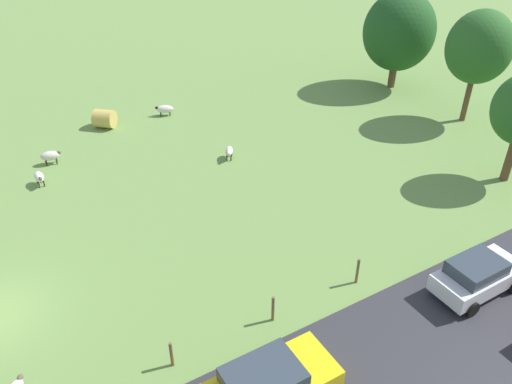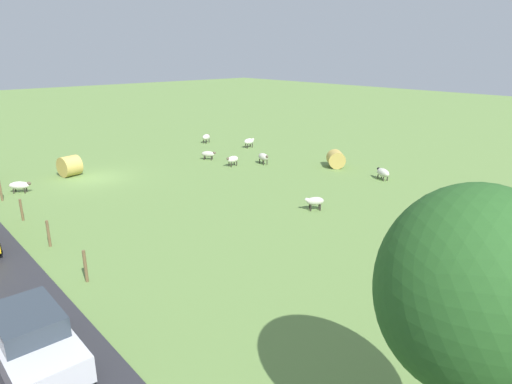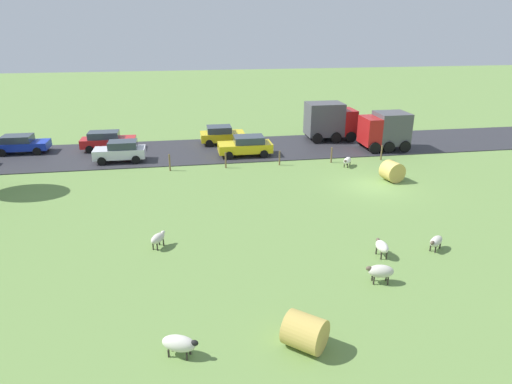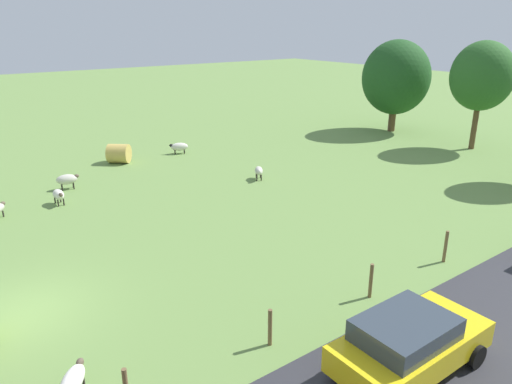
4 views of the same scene
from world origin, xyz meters
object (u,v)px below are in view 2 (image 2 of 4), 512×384
Objects in this scene: sheep_1 at (249,141)px; sheep_3 at (208,154)px; tree_1 at (472,293)px; sheep_6 at (233,159)px; hay_bale_1 at (70,166)px; sheep_2 at (263,157)px; sheep_0 at (20,185)px; sheep_5 at (383,173)px; sheep_7 at (206,137)px; hay_bale_0 at (336,159)px; car_5 at (32,340)px; sheep_4 at (315,201)px.

sheep_1 is 1.00× the size of sheep_3.
sheep_1 is at bearing -123.51° from tree_1.
sheep_6 is 11.23m from hay_bale_1.
sheep_0 is at bearing -15.62° from sheep_2.
sheep_5 is 1.23× the size of sheep_6.
sheep_7 is 0.87× the size of hay_bale_0.
car_5 reaches higher than sheep_1.
sheep_2 is 23.50m from car_5.
sheep_0 is 0.94× the size of hay_bale_0.
sheep_2 is 10.44m from sheep_4.
tree_1 reaches higher than sheep_6.
hay_bale_0 is at bearing -93.68° from sheep_5.
sheep_3 is at bearing -115.98° from tree_1.
car_5 is (17.65, 13.71, 0.38)m from sheep_6.
sheep_3 is (-13.42, 0.53, -0.01)m from sheep_0.
sheep_0 is at bearing -51.30° from sheep_4.
sheep_2 reaches higher than sheep_5.
sheep_7 is at bearing -117.50° from tree_1.
sheep_1 is 32.17m from tree_1.
sheep_0 is 26.14m from tree_1.
sheep_7 is (-17.15, -5.01, 0.06)m from sheep_0.
hay_bale_0 reaches higher than sheep_6.
hay_bale_1 reaches higher than sheep_4.
sheep_4 is at bearing -129.09° from tree_1.
sheep_4 is at bearing 62.97° from sheep_2.
sheep_3 is 0.18× the size of tree_1.
car_5 is (17.49, 16.55, 0.44)m from sheep_3.
hay_bale_1 reaches higher than sheep_2.
sheep_6 is (2.13, -1.03, -0.03)m from sheep_2.
sheep_0 is 17.56m from car_5.
sheep_2 reaches higher than sheep_6.
sheep_5 is at bearing -173.00° from sheep_4.
hay_bale_0 is 18.61m from hay_bale_1.
sheep_0 is at bearing -87.60° from tree_1.
sheep_1 reaches higher than sheep_4.
sheep_4 is 16.10m from tree_1.
sheep_5 is (-3.07, 8.34, -0.06)m from sheep_2.
sheep_7 is at bearing -113.06° from sheep_6.
sheep_3 is (2.29, -3.86, -0.09)m from sheep_2.
sheep_2 is 26.23m from tree_1.
sheep_2 is at bearing 164.38° from sheep_0.
sheep_2 is 8.89m from sheep_5.
sheep_6 is 0.93× the size of sheep_7.
sheep_0 is at bearing -24.24° from hay_bale_0.
hay_bale_0 reaches higher than sheep_0.
car_5 is at bearing 46.15° from sheep_7.
tree_1 is at bearing 55.73° from sheep_2.
car_5 reaches higher than sheep_0.
sheep_7 is (1.63, -17.74, 0.05)m from sheep_5.
sheep_0 is 0.20× the size of tree_1.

